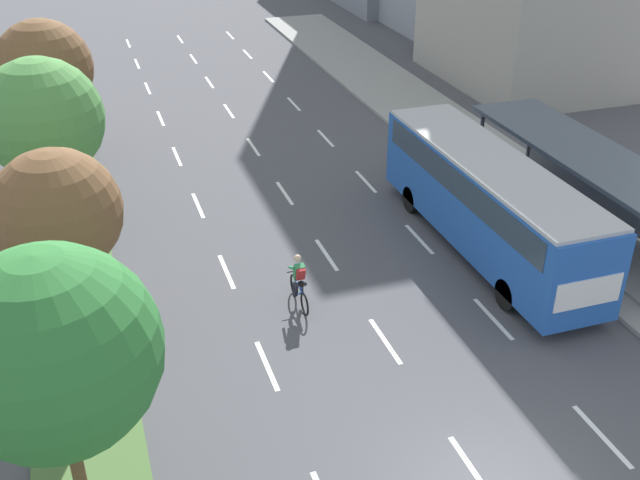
% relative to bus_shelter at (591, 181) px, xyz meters
% --- Properties ---
extents(median_strip, '(2.60, 52.00, 0.12)m').
position_rel_bus_shelter_xyz_m(median_strip, '(-17.83, 9.95, -1.81)').
color(median_strip, '#4C7038').
rests_on(median_strip, ground).
extents(sidewalk_right, '(4.50, 52.00, 0.15)m').
position_rel_bus_shelter_xyz_m(sidewalk_right, '(-0.28, 9.95, -1.79)').
color(sidewalk_right, gray).
rests_on(sidewalk_right, ground).
extents(lane_divider_left, '(0.14, 48.88, 0.01)m').
position_rel_bus_shelter_xyz_m(lane_divider_left, '(-13.03, 8.89, -1.86)').
color(lane_divider_left, white).
rests_on(lane_divider_left, ground).
extents(lane_divider_center, '(0.14, 48.88, 0.01)m').
position_rel_bus_shelter_xyz_m(lane_divider_center, '(-9.53, 8.89, -1.86)').
color(lane_divider_center, white).
rests_on(lane_divider_center, ground).
extents(lane_divider_right, '(0.14, 48.88, 0.01)m').
position_rel_bus_shelter_xyz_m(lane_divider_right, '(-6.03, 8.89, -1.86)').
color(lane_divider_right, white).
rests_on(lane_divider_right, ground).
extents(bus_shelter, '(2.90, 11.39, 2.86)m').
position_rel_bus_shelter_xyz_m(bus_shelter, '(0.00, 0.00, 0.00)').
color(bus_shelter, gray).
rests_on(bus_shelter, sidewalk_right).
extents(bus, '(2.54, 11.29, 3.37)m').
position_rel_bus_shelter_xyz_m(bus, '(-4.28, -0.21, 0.20)').
color(bus, '#2356B2').
rests_on(bus, ground).
extents(cyclist, '(0.46, 1.82, 1.71)m').
position_rel_bus_shelter_xyz_m(cyclist, '(-11.31, -1.51, -1.08)').
color(cyclist, black).
rests_on(cyclist, ground).
extents(median_tree_nearest, '(4.13, 4.13, 6.36)m').
position_rel_bus_shelter_xyz_m(median_tree_nearest, '(-17.97, -7.83, 2.54)').
color(median_tree_nearest, brown).
rests_on(median_tree_nearest, median_strip).
extents(median_tree_second, '(3.48, 3.48, 5.55)m').
position_rel_bus_shelter_xyz_m(median_tree_second, '(-17.81, -0.86, 2.05)').
color(median_tree_second, brown).
rests_on(median_tree_second, median_strip).
extents(median_tree_third, '(4.20, 4.20, 6.16)m').
position_rel_bus_shelter_xyz_m(median_tree_third, '(-18.08, 6.11, 2.31)').
color(median_tree_third, brown).
rests_on(median_tree_third, median_strip).
extents(median_tree_fourth, '(4.04, 4.04, 5.92)m').
position_rel_bus_shelter_xyz_m(median_tree_fourth, '(-17.96, 13.08, 2.14)').
color(median_tree_fourth, brown).
rests_on(median_tree_fourth, median_strip).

